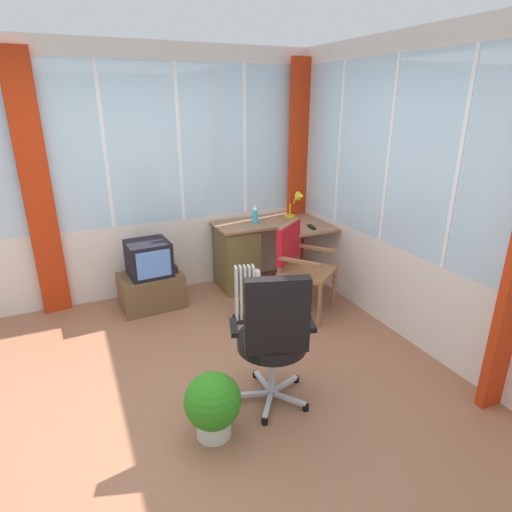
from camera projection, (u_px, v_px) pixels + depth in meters
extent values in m
cube|color=#965E42|center=(208.00, 388.00, 3.33)|extent=(4.81, 4.83, 0.06)
cube|color=silver|center=(153.00, 257.00, 4.84)|extent=(3.81, 0.06, 0.82)
cube|color=silver|center=(143.00, 146.00, 4.40)|extent=(3.74, 0.06, 1.65)
cube|color=silver|center=(134.00, 49.00, 4.09)|extent=(3.81, 0.06, 0.18)
cube|color=white|center=(19.00, 151.00, 3.96)|extent=(0.04, 0.07, 1.65)
cube|color=white|center=(104.00, 148.00, 4.26)|extent=(0.04, 0.07, 1.65)
cube|color=white|center=(179.00, 144.00, 4.55)|extent=(0.04, 0.07, 1.65)
cube|color=white|center=(244.00, 142.00, 4.85)|extent=(0.04, 0.07, 1.65)
cube|color=silver|center=(405.00, 294.00, 3.92)|extent=(0.06, 3.83, 0.82)
cube|color=silver|center=(423.00, 158.00, 3.49)|extent=(0.06, 3.75, 1.65)
cube|color=silver|center=(440.00, 35.00, 3.17)|extent=(0.06, 3.83, 0.18)
cube|color=white|center=(462.00, 165.00, 3.16)|extent=(0.07, 0.04, 1.65)
cube|color=white|center=(392.00, 153.00, 3.82)|extent=(0.07, 0.04, 1.65)
cube|color=white|center=(342.00, 145.00, 4.47)|extent=(0.07, 0.04, 1.65)
cube|color=red|center=(37.00, 191.00, 4.06)|extent=(0.27, 0.11, 2.55)
cube|color=red|center=(299.00, 172.00, 5.12)|extent=(0.27, 0.09, 2.55)
cube|color=#946446|center=(266.00, 222.00, 4.93)|extent=(1.22, 0.55, 0.02)
cube|color=#946446|center=(311.00, 229.00, 4.68)|extent=(0.55, 0.36, 0.02)
cube|color=brown|center=(236.00, 258.00, 4.92)|extent=(0.40, 0.51, 0.73)
cylinder|color=#4C4C51|center=(298.00, 269.00, 4.61)|extent=(0.04, 0.04, 0.74)
cylinder|color=#4C4C51|center=(215.00, 254.00, 5.05)|extent=(0.04, 0.04, 0.74)
cylinder|color=yellow|center=(290.00, 216.00, 5.12)|extent=(0.13, 0.13, 0.02)
cylinder|color=yellow|center=(290.00, 209.00, 5.10)|extent=(0.02, 0.02, 0.14)
cylinder|color=yellow|center=(295.00, 198.00, 5.04)|extent=(0.03, 0.07, 0.14)
cone|color=yellow|center=(301.00, 196.00, 5.01)|extent=(0.13, 0.13, 0.12)
cube|color=black|center=(312.00, 227.00, 4.67)|extent=(0.07, 0.15, 0.02)
cylinder|color=#34BCD6|center=(255.00, 216.00, 4.83)|extent=(0.06, 0.06, 0.16)
cone|color=white|center=(255.00, 207.00, 4.79)|extent=(0.06, 0.06, 0.06)
cylinder|color=#8F5E38|center=(319.00, 307.00, 4.09)|extent=(0.04, 0.04, 0.45)
cylinder|color=#8F5E38|center=(334.00, 290.00, 4.45)|extent=(0.04, 0.04, 0.45)
cylinder|color=#8F5E38|center=(278.00, 297.00, 4.28)|extent=(0.04, 0.04, 0.45)
cylinder|color=#8F5E38|center=(295.00, 282.00, 4.64)|extent=(0.04, 0.04, 0.45)
cube|color=#8F5E38|center=(308.00, 271.00, 4.28)|extent=(0.67, 0.67, 0.04)
cube|color=#8F5E38|center=(288.00, 245.00, 4.29)|extent=(0.36, 0.29, 0.46)
cube|color=red|center=(288.00, 243.00, 4.28)|extent=(0.40, 0.33, 0.38)
cube|color=#8F5E38|center=(300.00, 262.00, 4.04)|extent=(0.30, 0.37, 0.03)
cube|color=#8F5E38|center=(316.00, 248.00, 4.40)|extent=(0.30, 0.37, 0.03)
cube|color=#B7B7BF|center=(253.00, 394.00, 3.15)|extent=(0.28, 0.12, 0.02)
cylinder|color=black|center=(234.00, 398.00, 3.14)|extent=(0.05, 0.05, 0.05)
cube|color=#B7B7BF|center=(268.00, 405.00, 3.04)|extent=(0.19, 0.25, 0.02)
cylinder|color=black|center=(265.00, 421.00, 2.92)|extent=(0.05, 0.05, 0.05)
cube|color=#B7B7BF|center=(288.00, 399.00, 3.10)|extent=(0.20, 0.25, 0.02)
cylinder|color=black|center=(306.00, 407.00, 3.05)|extent=(0.05, 0.05, 0.05)
cube|color=#B7B7BF|center=(284.00, 384.00, 3.26)|extent=(0.28, 0.12, 0.02)
cylinder|color=black|center=(296.00, 379.00, 3.35)|extent=(0.05, 0.05, 0.05)
cube|color=#B7B7BF|center=(263.00, 382.00, 3.29)|extent=(0.04, 0.28, 0.02)
cylinder|color=black|center=(256.00, 374.00, 3.41)|extent=(0.05, 0.05, 0.05)
cylinder|color=#B7B7BF|center=(272.00, 369.00, 3.09)|extent=(0.05, 0.05, 0.39)
cylinder|color=black|center=(272.00, 341.00, 3.01)|extent=(0.50, 0.50, 0.09)
cube|color=black|center=(277.00, 316.00, 2.73)|extent=(0.43, 0.21, 0.52)
cube|color=black|center=(310.00, 323.00, 3.00)|extent=(0.11, 0.22, 0.04)
cube|color=black|center=(234.00, 328.00, 2.94)|extent=(0.11, 0.22, 0.04)
cube|color=brown|center=(152.00, 290.00, 4.52)|extent=(0.67, 0.48, 0.37)
cube|color=black|center=(149.00, 258.00, 4.39)|extent=(0.45, 0.43, 0.36)
cube|color=#6090E4|center=(154.00, 265.00, 4.23)|extent=(0.34, 0.03, 0.28)
cube|color=#262628|center=(163.00, 269.00, 4.51)|extent=(0.27, 0.24, 0.07)
cube|color=silver|center=(236.00, 293.00, 4.17)|extent=(0.04, 0.10, 0.56)
cube|color=silver|center=(241.00, 293.00, 4.18)|extent=(0.04, 0.10, 0.56)
cube|color=silver|center=(245.00, 292.00, 4.19)|extent=(0.04, 0.10, 0.56)
cube|color=silver|center=(249.00, 292.00, 4.19)|extent=(0.04, 0.10, 0.56)
cube|color=silver|center=(253.00, 292.00, 4.20)|extent=(0.04, 0.10, 0.56)
cube|color=black|center=(246.00, 322.00, 4.23)|extent=(0.23, 0.08, 0.03)
cube|color=black|center=(244.00, 315.00, 4.35)|extent=(0.23, 0.08, 0.03)
cube|color=silver|center=(257.00, 289.00, 4.20)|extent=(0.07, 0.10, 0.39)
cylinder|color=beige|center=(214.00, 426.00, 2.81)|extent=(0.23, 0.23, 0.13)
sphere|color=#2C7F1B|center=(213.00, 401.00, 2.74)|extent=(0.38, 0.38, 0.38)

